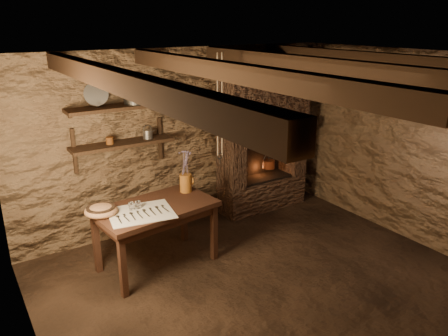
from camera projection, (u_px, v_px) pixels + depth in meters
floor at (269, 288)px, 4.68m from camera, size 4.50×4.50×0.00m
back_wall at (179, 139)px, 5.89m from camera, size 4.50×0.04×2.40m
left_wall at (28, 243)px, 3.14m from camera, size 0.04×4.00×2.40m
right_wall at (414, 149)px, 5.45m from camera, size 0.04×4.00×2.40m
ceiling at (277, 58)px, 3.91m from camera, size 4.50×4.00×0.04m
beam_far_left at (116, 80)px, 3.17m from camera, size 0.14×3.95×0.16m
beam_mid_left at (231, 72)px, 3.68m from camera, size 0.14×3.95×0.16m
beam_mid_right at (317, 66)px, 4.19m from camera, size 0.14×3.95×0.16m
beam_far_right at (385, 61)px, 4.70m from camera, size 0.14×3.95×0.16m
shelf_lower at (123, 144)px, 5.29m from camera, size 1.25×0.30×0.04m
shelf_upper at (120, 107)px, 5.15m from camera, size 1.25×0.30×0.04m
hearth at (263, 129)px, 6.33m from camera, size 1.43×0.51×2.30m
work_table at (157, 233)px, 5.00m from camera, size 1.40×0.91×0.75m
linen_cloth at (141, 213)px, 4.69m from camera, size 0.76×0.65×0.01m
pewter_cutlery_row at (142, 213)px, 4.67m from camera, size 0.59×0.31×0.01m
drinking_glasses at (138, 204)px, 4.79m from camera, size 0.22×0.07×0.09m
stoneware_jug at (186, 175)px, 5.22m from camera, size 0.18×0.18×0.51m
wooden_bowl at (101, 211)px, 4.65m from camera, size 0.37×0.37×0.12m
iron_stockpot at (135, 96)px, 5.21m from camera, size 0.28×0.28×0.20m
tin_pan at (96, 94)px, 5.05m from camera, size 0.30×0.18×0.28m
small_kettle at (148, 134)px, 5.44m from camera, size 0.18×0.15×0.17m
rusty_tin at (110, 141)px, 5.19m from camera, size 0.10×0.10×0.09m
red_pot at (269, 164)px, 6.51m from camera, size 0.20×0.19×0.54m
hanging_ropes at (220, 106)px, 4.96m from camera, size 0.08×0.08×1.20m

